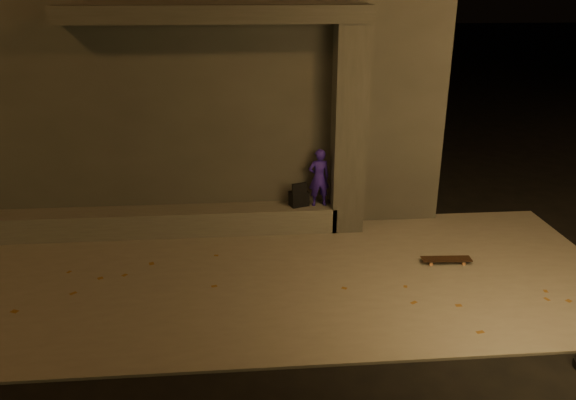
{
  "coord_description": "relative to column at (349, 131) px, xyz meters",
  "views": [
    {
      "loc": [
        -0.15,
        -5.6,
        4.23
      ],
      "look_at": [
        0.5,
        2.0,
        1.28
      ],
      "focal_mm": 35.0,
      "sensor_mm": 36.0,
      "label": 1
    }
  ],
  "objects": [
    {
      "name": "ground",
      "position": [
        -1.7,
        -3.75,
        -1.84
      ],
      "size": [
        120.0,
        120.0,
        0.0
      ],
      "primitive_type": "plane",
      "color": "black",
      "rests_on": "ground"
    },
    {
      "name": "sidewalk",
      "position": [
        -1.7,
        -1.75,
        -1.82
      ],
      "size": [
        11.0,
        4.4,
        0.04
      ],
      "primitive_type": "cube",
      "color": "#6A645D",
      "rests_on": "ground"
    },
    {
      "name": "building",
      "position": [
        -2.7,
        2.74,
        0.77
      ],
      "size": [
        9.0,
        5.1,
        5.22
      ],
      "color": "#393734",
      "rests_on": "ground"
    },
    {
      "name": "ledge",
      "position": [
        -3.2,
        0.0,
        -1.58
      ],
      "size": [
        6.0,
        0.55,
        0.45
      ],
      "primitive_type": "cube",
      "color": "#55524D",
      "rests_on": "sidewalk"
    },
    {
      "name": "column",
      "position": [
        0.0,
        0.0,
        0.0
      ],
      "size": [
        0.55,
        0.55,
        3.6
      ],
      "primitive_type": "cube",
      "color": "#393734",
      "rests_on": "sidewalk"
    },
    {
      "name": "canopy",
      "position": [
        -2.2,
        0.05,
        1.94
      ],
      "size": [
        5.0,
        0.7,
        0.28
      ],
      "primitive_type": "cube",
      "color": "#393734",
      "rests_on": "column"
    },
    {
      "name": "skateboarder",
      "position": [
        -0.5,
        0.0,
        -0.83
      ],
      "size": [
        0.41,
        0.29,
        1.05
      ],
      "primitive_type": "imported",
      "rotation": [
        0.0,
        0.0,
        3.25
      ],
      "color": "#2B1797",
      "rests_on": "ledge"
    },
    {
      "name": "backpack",
      "position": [
        -0.86,
        0.0,
        -1.19
      ],
      "size": [
        0.37,
        0.3,
        0.46
      ],
      "rotation": [
        0.0,
        0.0,
        0.33
      ],
      "color": "black",
      "rests_on": "ledge"
    },
    {
      "name": "skateboard",
      "position": [
        1.36,
        -1.58,
        -1.73
      ],
      "size": [
        0.8,
        0.25,
        0.09
      ],
      "rotation": [
        0.0,
        0.0,
        -0.06
      ],
      "color": "black",
      "rests_on": "sidewalk"
    }
  ]
}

